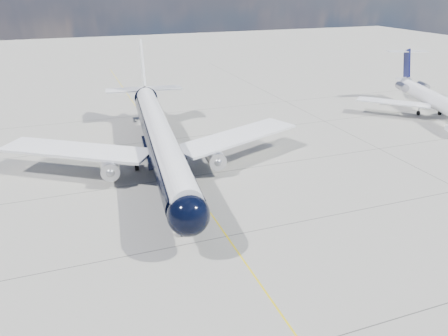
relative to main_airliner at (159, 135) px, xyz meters
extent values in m
plane|color=#98968D|center=(2.14, 0.44, -4.44)|extent=(320.00, 320.00, 0.00)
cube|color=#DDC20B|center=(2.14, -4.56, -4.44)|extent=(0.16, 160.00, 0.01)
cylinder|color=black|center=(-0.14, -1.37, -0.20)|extent=(7.69, 38.60, 3.84)
sphere|color=black|center=(-2.18, -21.48, -0.20)|extent=(4.21, 4.21, 3.84)
cone|color=black|center=(2.25, 22.26, 0.41)|extent=(4.53, 7.43, 3.84)
cylinder|color=white|center=(-0.14, -1.37, 0.76)|extent=(7.05, 40.53, 3.00)
cube|color=black|center=(-2.20, -21.69, 0.36)|extent=(2.54, 1.45, 0.56)
cube|color=white|center=(-10.55, 1.21, -1.11)|extent=(18.94, 14.99, 0.32)
cube|color=white|center=(10.57, -0.93, -1.11)|extent=(19.88, 12.02, 0.32)
cube|color=black|center=(-0.14, -1.37, -1.61)|extent=(5.24, 10.48, 1.01)
cylinder|color=#B1B1B8|center=(-6.88, -2.72, -2.27)|extent=(2.72, 4.85, 2.26)
cylinder|color=#B1B1B8|center=(6.19, -4.04, -2.27)|extent=(2.72, 4.85, 2.26)
sphere|color=gray|center=(-7.09, -4.83, -2.27)|extent=(1.22, 1.22, 1.11)
sphere|color=gray|center=(5.98, -6.16, -2.27)|extent=(1.22, 1.22, 1.11)
cube|color=white|center=(-6.86, -2.52, -1.51)|extent=(0.55, 3.24, 1.11)
cube|color=white|center=(6.21, -3.84, -1.51)|extent=(0.55, 3.24, 1.11)
cube|color=white|center=(2.20, 21.76, 5.56)|extent=(0.97, 6.41, 8.62)
cube|color=white|center=(2.25, 22.26, 1.22)|extent=(13.40, 4.54, 0.22)
cylinder|color=gray|center=(-1.82, -17.96, -3.18)|extent=(0.20, 0.20, 2.12)
cylinder|color=black|center=(-2.02, -17.94, -4.09)|extent=(0.25, 0.72, 0.71)
cylinder|color=black|center=(-1.62, -17.98, -4.09)|extent=(0.25, 0.72, 0.71)
cylinder|color=gray|center=(-3.20, 0.46, -3.08)|extent=(0.29, 0.29, 1.92)
cylinder|color=gray|center=(3.23, -0.19, -3.08)|extent=(0.29, 0.29, 1.92)
cylinder|color=black|center=(-3.26, -0.09, -3.89)|extent=(0.56, 1.15, 1.11)
cylinder|color=black|center=(-3.15, 1.02, -3.89)|extent=(0.56, 1.15, 1.11)
cylinder|color=black|center=(3.18, -0.74, -3.89)|extent=(0.56, 1.15, 1.11)
cylinder|color=black|center=(3.29, 0.36, -3.89)|extent=(0.56, 1.15, 1.11)
cylinder|color=white|center=(52.27, 6.04, -1.27)|extent=(9.46, 22.28, 2.76)
cone|color=white|center=(56.77, 20.17, -0.86)|extent=(4.18, 5.71, 2.76)
cube|color=white|center=(45.76, 9.18, -1.89)|extent=(11.28, 11.44, 0.23)
cylinder|color=#B1B1B8|center=(53.02, 15.46, -0.86)|extent=(2.46, 3.58, 1.53)
cylinder|color=#B1B1B8|center=(57.11, 14.16, -0.86)|extent=(2.46, 3.58, 1.53)
cube|color=white|center=(53.50, 15.31, -0.86)|extent=(1.47, 1.87, 0.18)
cube|color=white|center=(56.62, 14.31, -0.86)|extent=(1.47, 1.87, 0.18)
cube|color=#090E41|center=(56.31, 18.71, 2.97)|extent=(1.54, 4.17, 6.27)
cube|color=white|center=(56.49, 19.29, 5.43)|extent=(8.42, 4.43, 0.16)
cylinder|color=gray|center=(50.63, 7.63, -3.47)|extent=(0.26, 0.26, 1.74)
cylinder|color=gray|center=(54.53, 6.39, -3.47)|extent=(0.26, 0.26, 1.74)
cylinder|color=black|center=(50.63, 7.63, -4.01)|extent=(0.57, 0.92, 0.86)
cylinder|color=black|center=(54.53, 6.39, -4.01)|extent=(0.57, 0.92, 0.86)
camera|label=1|loc=(-10.83, -53.90, 18.51)|focal=35.00mm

